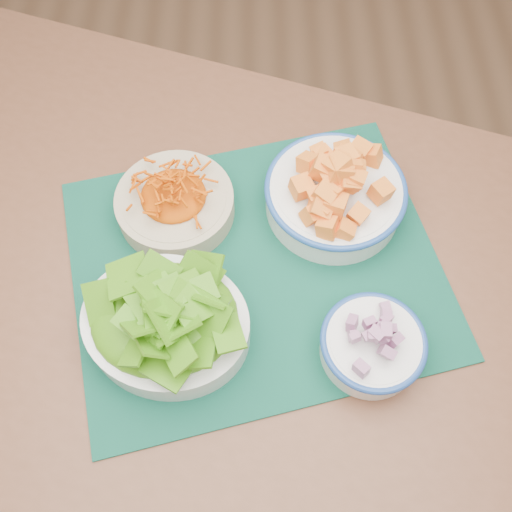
{
  "coord_description": "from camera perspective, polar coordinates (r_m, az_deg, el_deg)",
  "views": [
    {
      "loc": [
        -0.17,
        -0.14,
        1.5
      ],
      "look_at": [
        -0.17,
        0.24,
        0.78
      ],
      "focal_mm": 40.0,
      "sensor_mm": 36.0,
      "label": 1
    }
  ],
  "objects": [
    {
      "name": "carrot_bowl",
      "position": [
        0.87,
        -8.16,
        5.52
      ],
      "size": [
        0.23,
        0.23,
        0.07
      ],
      "rotation": [
        0.0,
        0.0,
        -0.38
      ],
      "color": "#BAAB8A",
      "rests_on": "placemat"
    },
    {
      "name": "ground",
      "position": [
        1.52,
        6.93,
        -22.61
      ],
      "size": [
        4.0,
        4.0,
        0.0
      ],
      "primitive_type": "plane",
      "color": "#8F6445",
      "rests_on": "ground"
    },
    {
      "name": "table",
      "position": [
        0.92,
        -3.14,
        -5.65
      ],
      "size": [
        1.49,
        1.24,
        0.75
      ],
      "rotation": [
        0.0,
        0.0,
        -0.35
      ],
      "color": "brown",
      "rests_on": "ground"
    },
    {
      "name": "squash_bowl",
      "position": [
        0.87,
        7.99,
        6.6
      ],
      "size": [
        0.25,
        0.25,
        0.1
      ],
      "rotation": [
        0.0,
        0.0,
        -0.25
      ],
      "color": "white",
      "rests_on": "placemat"
    },
    {
      "name": "onion_bowl",
      "position": [
        0.77,
        11.61,
        -8.53
      ],
      "size": [
        0.16,
        0.16,
        0.07
      ],
      "rotation": [
        0.0,
        0.0,
        -0.22
      ],
      "color": "white",
      "rests_on": "placemat"
    },
    {
      "name": "lettuce_bowl",
      "position": [
        0.77,
        -9.11,
        -6.26
      ],
      "size": [
        0.27,
        0.25,
        0.1
      ],
      "rotation": [
        0.0,
        0.0,
        -0.27
      ],
      "color": "silver",
      "rests_on": "placemat"
    },
    {
      "name": "placemat",
      "position": [
        0.85,
        0.0,
        -1.03
      ],
      "size": [
        0.62,
        0.55,
        0.0
      ],
      "primitive_type": "cube",
      "rotation": [
        0.0,
        0.0,
        0.24
      ],
      "color": "#052E23",
      "rests_on": "table"
    }
  ]
}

